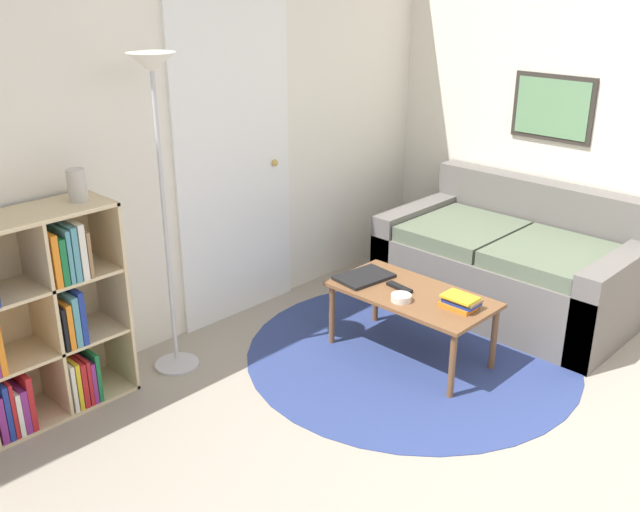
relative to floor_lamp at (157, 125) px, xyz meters
The scene contains 11 objects.
wall_back 0.52m from the floor_lamp, 39.31° to the left, with size 7.23×0.11×2.60m.
wall_right 2.72m from the floor_lamp, 21.95° to the right, with size 0.08×5.63×2.60m.
rug 1.97m from the floor_lamp, 40.36° to the right, with size 1.97×1.97×0.01m.
floor_lamp is the anchor object (origin of this frame).
couch 2.54m from the floor_lamp, 25.14° to the right, with size 0.94×1.61×0.81m.
coffee_table 1.72m from the floor_lamp, 40.98° to the right, with size 0.50×0.95×0.41m.
laptop 1.51m from the floor_lamp, 29.63° to the right, with size 0.35×0.26×0.02m.
bowl 1.61m from the floor_lamp, 45.73° to the right, with size 0.12×0.12×0.04m.
book_stack_on_table 1.87m from the floor_lamp, 48.99° to the right, with size 0.14×0.20×0.07m.
remote 1.63m from the floor_lamp, 38.59° to the right, with size 0.07×0.18×0.02m.
vase_on_shelf 0.50m from the floor_lamp, 165.29° to the left, with size 0.09×0.09×0.16m.
Camera 1 is at (-2.40, -0.78, 2.13)m, focal length 40.00 mm.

